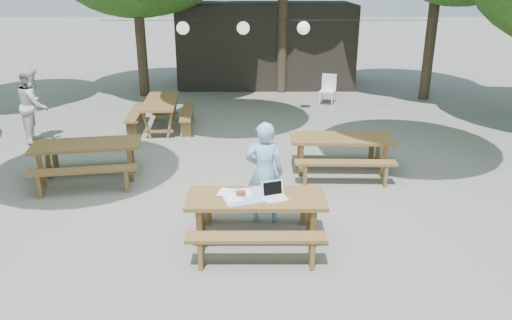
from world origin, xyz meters
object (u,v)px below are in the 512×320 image
at_px(picnic_table_nw, 88,161).
at_px(woman, 264,173).
at_px(main_picnic_table, 256,219).
at_px(plastic_chair, 327,96).
at_px(second_person, 34,105).

height_order(picnic_table_nw, woman, woman).
relative_size(main_picnic_table, woman, 1.21).
bearing_deg(picnic_table_nw, plastic_chair, 38.26).
distance_m(woman, second_person, 6.75).
xyz_separation_m(picnic_table_nw, second_person, (-1.99, 2.44, 0.48)).
bearing_deg(woman, plastic_chair, -103.17).
distance_m(main_picnic_table, second_person, 7.14).
height_order(picnic_table_nw, plastic_chair, plastic_chair).
distance_m(picnic_table_nw, plastic_chair, 8.05).
bearing_deg(plastic_chair, second_person, -134.78).
xyz_separation_m(woman, second_person, (-5.33, 4.14, 0.04)).
bearing_deg(main_picnic_table, picnic_table_nw, 143.02).
distance_m(picnic_table_nw, woman, 3.78).
relative_size(second_person, plastic_chair, 1.94).
xyz_separation_m(woman, plastic_chair, (2.06, 7.66, -0.57)).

